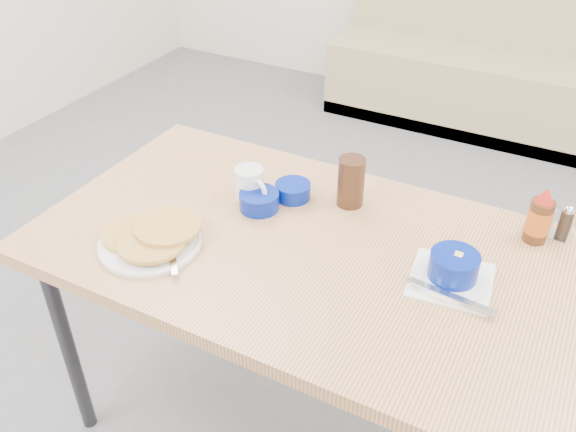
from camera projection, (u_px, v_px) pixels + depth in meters
The scene contains 10 objects.
booth_bench at pixel (493, 69), 3.65m from camera, with size 1.90×0.56×1.22m.
dining_table at pixel (303, 261), 1.61m from camera, with size 1.40×0.80×0.76m.
pancake_plate at pixel (151, 238), 1.56m from camera, with size 0.28×0.26×0.05m.
coffee_mug at pixel (250, 184), 1.72m from camera, with size 0.12×0.08×0.09m.
grits_setting at pixel (453, 270), 1.44m from camera, with size 0.23×0.21×0.08m.
creamer_bowl at pixel (293, 191), 1.74m from camera, with size 0.10×0.10×0.05m.
butter_bowl at pixel (259, 201), 1.69m from camera, with size 0.11×0.11×0.05m.
amber_tumbler at pixel (351, 182), 1.69m from camera, with size 0.08×0.08×0.14m, color #371F11.
condiment_caddy at pixel (556, 222), 1.58m from camera, with size 0.10×0.06×0.12m.
syrup_bottle at pixel (539, 218), 1.55m from camera, with size 0.06×0.06×0.16m.
Camera 1 is at (0.55, -0.87, 1.72)m, focal length 38.00 mm.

